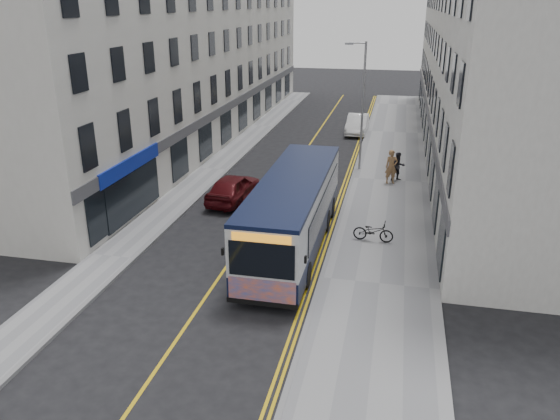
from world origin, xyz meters
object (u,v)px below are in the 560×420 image
at_px(city_bus, 293,210).
at_px(bicycle, 373,231).
at_px(pedestrian_near, 391,167).
at_px(streetlamp, 362,102).
at_px(pedestrian_far, 398,167).
at_px(car_white, 357,124).
at_px(car_maroon, 233,188).

relative_size(city_bus, bicycle, 6.26).
bearing_deg(city_bus, bicycle, 19.51).
xyz_separation_m(bicycle, pedestrian_near, (0.53, 8.68, 0.54)).
height_order(city_bus, pedestrian_near, city_bus).
height_order(streetlamp, pedestrian_far, streetlamp).
distance_m(streetlamp, car_white, 11.22).
relative_size(pedestrian_near, car_white, 0.43).
distance_m(pedestrian_far, car_maroon, 10.18).
xyz_separation_m(bicycle, car_maroon, (-7.76, 4.02, 0.17)).
height_order(streetlamp, city_bus, streetlamp).
bearing_deg(streetlamp, pedestrian_near, -50.98).
xyz_separation_m(streetlamp, car_maroon, (-6.17, -7.27, -3.62)).
bearing_deg(car_white, streetlamp, -84.35).
xyz_separation_m(streetlamp, pedestrian_far, (2.52, -1.97, -3.40)).
relative_size(streetlamp, bicycle, 4.45).
relative_size(pedestrian_near, pedestrian_far, 1.17).
relative_size(city_bus, pedestrian_far, 6.53).
height_order(pedestrian_far, car_white, pedestrian_far).
height_order(bicycle, pedestrian_near, pedestrian_near).
bearing_deg(pedestrian_near, streetlamp, 112.58).
bearing_deg(car_maroon, streetlamp, -124.43).
relative_size(bicycle, car_white, 0.39).
bearing_deg(streetlamp, pedestrian_far, -38.10).
height_order(streetlamp, pedestrian_near, streetlamp).
height_order(car_white, car_maroon, car_white).
relative_size(city_bus, car_white, 2.42).
bearing_deg(streetlamp, car_maroon, -130.31).
xyz_separation_m(pedestrian_far, car_maroon, (-8.69, -5.30, -0.22)).
bearing_deg(pedestrian_far, bicycle, -122.84).
xyz_separation_m(pedestrian_near, pedestrian_far, (0.40, 0.64, -0.15)).
height_order(bicycle, pedestrian_far, pedestrian_far).
distance_m(city_bus, car_maroon, 6.87).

